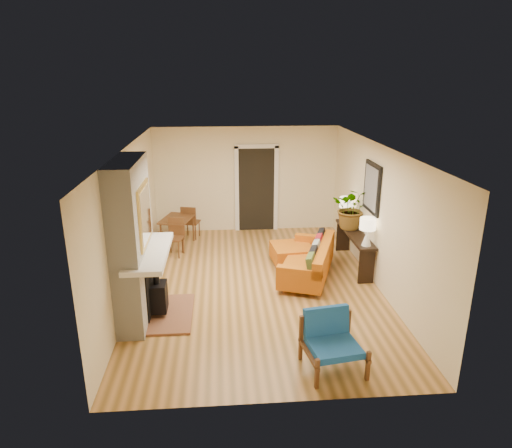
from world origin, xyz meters
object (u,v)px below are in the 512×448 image
at_px(console_table, 355,239).
at_px(lamp_far, 346,206).
at_px(sofa, 311,261).
at_px(lamp_near, 368,228).
at_px(houseplant, 352,208).
at_px(ottoman, 292,253).
at_px(dining_table, 180,224).
at_px(blue_chair, 331,338).

relative_size(console_table, lamp_far, 3.43).
relative_size(sofa, lamp_far, 3.84).
bearing_deg(console_table, lamp_near, -90.00).
distance_m(console_table, lamp_far, 0.90).
height_order(console_table, houseplant, houseplant).
distance_m(sofa, ottoman, 0.72).
relative_size(sofa, console_table, 1.12).
bearing_deg(dining_table, houseplant, -17.58).
distance_m(sofa, houseplant, 1.48).
bearing_deg(dining_table, lamp_far, -10.34).
relative_size(blue_chair, lamp_near, 1.58).
bearing_deg(ottoman, blue_chair, -90.29).
bearing_deg(lamp_near, dining_table, 149.48).
height_order(blue_chair, dining_table, dining_table).
relative_size(sofa, blue_chair, 2.44).
relative_size(dining_table, console_table, 0.84).
bearing_deg(blue_chair, lamp_far, 72.59).
distance_m(lamp_far, houseplant, 0.50).
bearing_deg(console_table, dining_table, 158.70).
bearing_deg(sofa, lamp_far, 51.24).
distance_m(blue_chair, dining_table, 5.30).
distance_m(dining_table, houseplant, 3.88).
height_order(ottoman, lamp_far, lamp_far).
bearing_deg(houseplant, lamp_near, -89.43).
bearing_deg(sofa, dining_table, 144.68).
bearing_deg(lamp_near, lamp_far, 90.00).
bearing_deg(houseplant, sofa, -142.87).
xyz_separation_m(blue_chair, lamp_near, (1.28, 2.58, 0.64)).
height_order(lamp_near, houseplant, houseplant).
xyz_separation_m(sofa, console_table, (0.98, 0.47, 0.25)).
xyz_separation_m(ottoman, lamp_far, (1.26, 0.56, 0.83)).
bearing_deg(lamp_far, dining_table, 169.66).
distance_m(ottoman, lamp_near, 1.77).
bearing_deg(lamp_near, console_table, 90.00).
bearing_deg(houseplant, ottoman, -176.51).
relative_size(dining_table, lamp_near, 2.89).
distance_m(sofa, blue_chair, 2.86).
relative_size(ottoman, dining_table, 0.56).
relative_size(sofa, dining_table, 1.33).
bearing_deg(lamp_far, blue_chair, -107.41).
distance_m(ottoman, blue_chair, 3.51).
bearing_deg(lamp_far, houseplant, -91.17).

